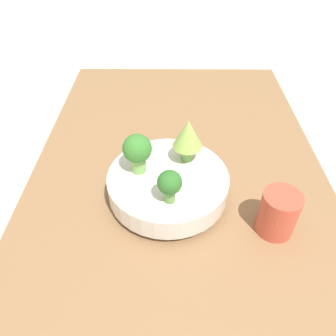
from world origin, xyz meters
TOP-DOWN VIEW (x-y plane):
  - ground_plane at (0.00, 0.00)m, footprint 6.00×6.00m
  - table at (0.00, 0.00)m, footprint 1.15×0.67m
  - bowl at (-0.04, 0.02)m, footprint 0.25×0.25m
  - broccoli_floret_back at (-0.02, 0.08)m, footprint 0.06×0.06m
  - broccoli_floret_left at (-0.10, 0.02)m, footprint 0.05×0.05m
  - romanesco_piece_near at (0.01, -0.02)m, footprint 0.06×0.06m
  - cup at (-0.12, -0.18)m, footprint 0.07×0.07m

SIDE VIEW (x-z plane):
  - ground_plane at x=0.00m, z-range 0.00..0.00m
  - table at x=0.00m, z-range 0.00..0.04m
  - bowl at x=-0.04m, z-range 0.05..0.11m
  - cup at x=-0.12m, z-range 0.04..0.13m
  - broccoli_floret_left at x=-0.10m, z-range 0.11..0.18m
  - broccoli_floret_back at x=-0.02m, z-range 0.11..0.20m
  - romanesco_piece_near at x=0.01m, z-range 0.12..0.22m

